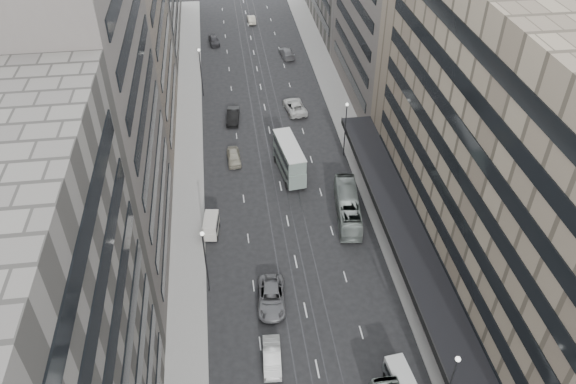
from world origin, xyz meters
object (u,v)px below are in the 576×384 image
sedan_2 (271,297)px  panel_van (211,225)px  sedan_1 (272,357)px  double_decker (289,158)px  bus_far (348,206)px  vw_microbus (401,381)px

sedan_2 → panel_van: bearing=122.5°
panel_van → sedan_1: bearing=-66.8°
sedan_1 → double_decker: bearing=83.1°
bus_far → sedan_2: 16.50m
double_decker → vw_microbus: 34.10m
double_decker → sedan_2: (-4.83, -22.17, -1.67)m
double_decker → sedan_2: size_ratio=1.45×
vw_microbus → sedan_1: size_ratio=0.94×
bus_far → vw_microbus: size_ratio=2.43×
panel_van → sedan_1: size_ratio=0.80×
sedan_1 → panel_van: bearing=109.2°
bus_far → sedan_2: size_ratio=1.76×
bus_far → vw_microbus: (-0.44, -24.01, -0.22)m
panel_van → sedan_1: (5.13, -18.70, -0.46)m
double_decker → sedan_2: double_decker is taller
panel_van → sedan_2: bearing=-55.3°
panel_van → bus_far: bearing=11.2°
bus_far → vw_microbus: 24.01m
bus_far → sedan_1: bearing=66.9°
bus_far → sedan_1: 22.77m
double_decker → panel_van: bearing=-142.6°
panel_van → sedan_2: (5.87, -11.56, -0.39)m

